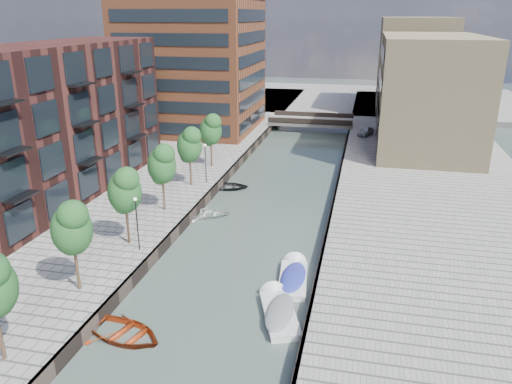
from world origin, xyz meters
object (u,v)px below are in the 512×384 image
(tree_2, at_px, (71,226))
(tree_6, at_px, (211,129))
(tree_5, at_px, (189,144))
(sloop_4, at_px, (227,189))
(sloop_3, at_px, (207,216))
(motorboat_3, at_px, (293,277))
(bridge, at_px, (312,121))
(sloop_2, at_px, (125,337))
(motorboat_4, at_px, (278,311))
(tree_3, at_px, (124,189))
(tree_4, at_px, (162,163))
(car, at_px, (366,131))

(tree_2, relative_size, tree_6, 1.00)
(tree_5, height_order, sloop_4, tree_5)
(tree_2, height_order, sloop_3, tree_2)
(motorboat_3, bearing_deg, sloop_3, 134.28)
(tree_6, xyz_separation_m, motorboat_3, (12.88, -22.12, -5.09))
(bridge, bearing_deg, motorboat_3, -84.80)
(sloop_2, height_order, motorboat_4, motorboat_4)
(bridge, height_order, tree_3, tree_3)
(tree_5, bearing_deg, bridge, 75.56)
(sloop_3, xyz_separation_m, motorboat_3, (9.48, -9.72, 0.21))
(tree_6, xyz_separation_m, sloop_2, (4.41, -30.78, -5.31))
(tree_2, bearing_deg, motorboat_3, 24.53)
(tree_3, xyz_separation_m, tree_4, (0.00, 7.00, 0.00))
(tree_3, height_order, tree_6, same)
(bridge, relative_size, sloop_2, 2.64)
(tree_5, xyz_separation_m, sloop_4, (3.10, 2.42, -5.31))
(sloop_3, bearing_deg, tree_3, 143.36)
(bridge, bearing_deg, sloop_2, -94.12)
(bridge, xyz_separation_m, tree_2, (-8.50, -54.00, 3.92))
(motorboat_4, height_order, car, car)
(tree_3, height_order, tree_4, same)
(sloop_2, distance_m, sloop_3, 18.40)
(motorboat_3, bearing_deg, bridge, 95.20)
(tree_3, bearing_deg, tree_2, -90.00)
(car, bearing_deg, tree_6, -109.88)
(sloop_4, bearing_deg, tree_3, 160.50)
(tree_3, height_order, sloop_4, tree_3)
(tree_4, relative_size, car, 1.66)
(tree_5, relative_size, car, 1.66)
(sloop_4, height_order, motorboat_3, motorboat_3)
(tree_4, xyz_separation_m, car, (17.05, 33.38, -3.70))
(tree_2, distance_m, motorboat_4, 13.67)
(tree_4, height_order, sloop_3, tree_4)
(tree_6, bearing_deg, tree_3, -90.00)
(car, bearing_deg, tree_5, -101.41)
(tree_6, distance_m, sloop_2, 31.55)
(tree_3, xyz_separation_m, sloop_3, (3.40, 8.59, -5.31))
(tree_2, distance_m, tree_6, 28.00)
(sloop_2, height_order, motorboat_3, motorboat_3)
(motorboat_3, height_order, motorboat_4, motorboat_4)
(bridge, xyz_separation_m, sloop_4, (-5.40, -30.58, -1.39))
(sloop_2, bearing_deg, motorboat_3, -28.72)
(bridge, relative_size, sloop_3, 3.06)
(motorboat_4, bearing_deg, motorboat_3, 86.48)
(sloop_4, distance_m, motorboat_4, 23.95)
(sloop_4, xyz_separation_m, motorboat_4, (9.51, -21.99, 0.21))
(tree_5, distance_m, car, 31.63)
(tree_2, bearing_deg, motorboat_4, 6.48)
(tree_3, distance_m, motorboat_3, 13.90)
(tree_4, relative_size, sloop_4, 1.29)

